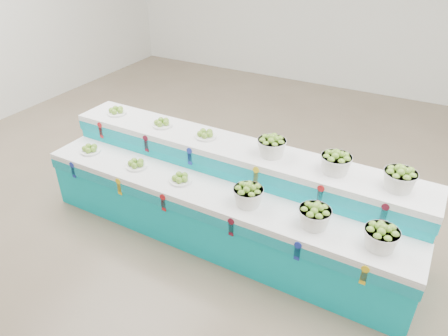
{
  "coord_description": "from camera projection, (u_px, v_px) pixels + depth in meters",
  "views": [
    {
      "loc": [
        1.87,
        -3.73,
        3.19
      ],
      "look_at": [
        0.07,
        -0.39,
        0.87
      ],
      "focal_mm": 33.17,
      "sensor_mm": 36.0,
      "label": 1
    }
  ],
  "objects": [
    {
      "name": "display_stand",
      "position": [
        224.0,
        195.0,
        4.63
      ],
      "size": [
        4.29,
        1.19,
        1.02
      ],
      "primitive_type": null,
      "rotation": [
        0.0,
        0.0,
        -0.02
      ],
      "color": "#07B7C7",
      "rests_on": "ground"
    },
    {
      "name": "basket_lower_mid",
      "position": [
        315.0,
        216.0,
        3.8
      ],
      "size": [
        0.31,
        0.31,
        0.22
      ],
      "primitive_type": null,
      "rotation": [
        0.0,
        0.0,
        -0.02
      ],
      "color": "silver",
      "rests_on": "display_stand"
    },
    {
      "name": "basket_upper_mid",
      "position": [
        336.0,
        162.0,
        4.04
      ],
      "size": [
        0.31,
        0.31,
        0.22
      ],
      "primitive_type": null,
      "rotation": [
        0.0,
        0.0,
        -0.02
      ],
      "color": "silver",
      "rests_on": "display_stand"
    },
    {
      "name": "plate_upper_right",
      "position": [
        205.0,
        134.0,
        4.7
      ],
      "size": [
        0.25,
        0.25,
        0.1
      ],
      "primitive_type": "cylinder",
      "rotation": [
        0.0,
        0.0,
        -0.02
      ],
      "color": "white",
      "rests_on": "display_stand"
    },
    {
      "name": "basket_lower_left",
      "position": [
        248.0,
        194.0,
        4.09
      ],
      "size": [
        0.31,
        0.31,
        0.22
      ],
      "primitive_type": null,
      "rotation": [
        0.0,
        0.0,
        -0.02
      ],
      "color": "silver",
      "rests_on": "display_stand"
    },
    {
      "name": "plate_upper_mid",
      "position": [
        162.0,
        122.0,
        4.96
      ],
      "size": [
        0.25,
        0.25,
        0.1
      ],
      "primitive_type": "cylinder",
      "rotation": [
        0.0,
        0.0,
        -0.02
      ],
      "color": "white",
      "rests_on": "display_stand"
    },
    {
      "name": "plate_lower_right",
      "position": [
        180.0,
        178.0,
        4.47
      ],
      "size": [
        0.25,
        0.25,
        0.1
      ],
      "primitive_type": "cylinder",
      "rotation": [
        0.0,
        0.0,
        -0.02
      ],
      "color": "white",
      "rests_on": "display_stand"
    },
    {
      "name": "ground",
      "position": [
        233.0,
        211.0,
        5.22
      ],
      "size": [
        10.0,
        10.0,
        0.0
      ],
      "primitive_type": "plane",
      "color": "brown",
      "rests_on": "ground"
    },
    {
      "name": "plate_lower_left",
      "position": [
        90.0,
        149.0,
        5.03
      ],
      "size": [
        0.25,
        0.25,
        0.1
      ],
      "primitive_type": "cylinder",
      "rotation": [
        0.0,
        0.0,
        -0.02
      ],
      "color": "white",
      "rests_on": "display_stand"
    },
    {
      "name": "plate_upper_left",
      "position": [
        116.0,
        110.0,
        5.26
      ],
      "size": [
        0.25,
        0.25,
        0.1
      ],
      "primitive_type": "cylinder",
      "rotation": [
        0.0,
        0.0,
        -0.02
      ],
      "color": "white",
      "rests_on": "display_stand"
    },
    {
      "name": "basket_lower_right",
      "position": [
        381.0,
        237.0,
        3.56
      ],
      "size": [
        0.31,
        0.31,
        0.22
      ],
      "primitive_type": null,
      "rotation": [
        0.0,
        0.0,
        -0.02
      ],
      "color": "silver",
      "rests_on": "display_stand"
    },
    {
      "name": "plate_lower_mid",
      "position": [
        136.0,
        163.0,
        4.72
      ],
      "size": [
        0.25,
        0.25,
        0.1
      ],
      "primitive_type": "cylinder",
      "rotation": [
        0.0,
        0.0,
        -0.02
      ],
      "color": "white",
      "rests_on": "display_stand"
    },
    {
      "name": "basket_upper_right",
      "position": [
        400.0,
        178.0,
        3.79
      ],
      "size": [
        0.31,
        0.31,
        0.22
      ],
      "primitive_type": null,
      "rotation": [
        0.0,
        0.0,
        -0.02
      ],
      "color": "silver",
      "rests_on": "display_stand"
    },
    {
      "name": "basket_upper_left",
      "position": [
        272.0,
        146.0,
        4.33
      ],
      "size": [
        0.31,
        0.31,
        0.22
      ],
      "primitive_type": null,
      "rotation": [
        0.0,
        0.0,
        -0.02
      ],
      "color": "silver",
      "rests_on": "display_stand"
    }
  ]
}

